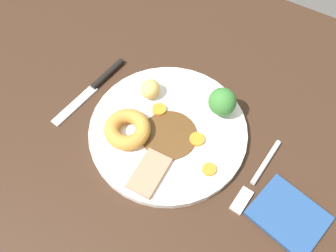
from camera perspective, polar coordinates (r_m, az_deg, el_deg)
dining_table at (r=69.57cm, az=-1.15°, el=-0.17°), size 120.00×84.00×3.60cm
dinner_plate at (r=66.26cm, az=-0.00°, el=-0.75°), size 27.91×27.91×1.40cm
gravy_pool at (r=64.90cm, az=0.17°, el=-1.35°), size 9.76×9.76×0.30cm
meat_slice_main at (r=61.50cm, az=-2.88°, el=-7.17°), size 4.71×7.88×0.80cm
yorkshire_pudding at (r=64.50cm, az=-6.20°, el=-0.49°), size 8.04×8.04×2.61cm
roast_potato_left at (r=68.45cm, az=-2.74°, el=5.65°), size 3.59×3.88×3.30cm
carrot_coin_front at (r=67.41cm, az=-1.35°, el=2.53°), size 2.52×2.52×0.68cm
carrot_coin_back at (r=62.17cm, az=6.27°, el=-6.58°), size 2.31×2.31×0.58cm
carrot_coin_side at (r=64.49cm, az=4.43°, el=-2.04°), size 2.60×2.60×0.59cm
broccoli_floret at (r=65.84cm, az=8.27°, el=3.66°), size 4.98×4.98×5.52cm
fork at (r=64.35cm, az=13.29°, el=-7.62°), size 2.88×15.32×0.90cm
knife at (r=73.47cm, az=-10.92°, el=6.15°), size 4.03×18.52×1.20cm
folded_napkin at (r=63.33cm, az=17.88°, el=-12.88°), size 12.76×11.26×0.80cm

